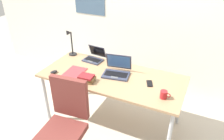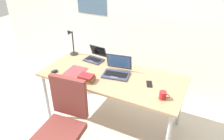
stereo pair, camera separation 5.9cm
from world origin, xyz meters
name	(u,v)px [view 2 (the right image)]	position (x,y,z in m)	size (l,w,h in m)	color
ground_plane	(112,120)	(0.00, 0.00, 0.00)	(12.00, 12.00, 0.00)	#B7AD9E
wall_back	(144,11)	(0.00, 1.10, 1.30)	(6.00, 0.13, 2.60)	silver
desk	(112,79)	(0.00, 0.00, 0.68)	(1.80, 0.80, 0.74)	#9E7A56
desk_lamp	(72,43)	(-0.80, 0.28, 0.94)	(0.12, 0.18, 0.40)	black
laptop_front_right	(117,71)	(0.04, 0.06, 0.79)	(0.37, 0.34, 0.24)	#33384C
laptop_back_right	(95,57)	(-0.42, 0.29, 0.78)	(0.29, 0.27, 0.19)	#33384C
computer_mouse	(54,71)	(-0.70, -0.26, 0.76)	(0.06, 0.10, 0.03)	black
cell_phone	(149,84)	(0.48, 0.02, 0.74)	(0.06, 0.14, 0.01)	black
book_stack	(86,78)	(-0.23, -0.25, 0.78)	(0.22, 0.19, 0.08)	brown
paper_folder_back_left	(75,72)	(-0.47, -0.14, 0.74)	(0.23, 0.31, 0.01)	red
coffee_mug	(163,95)	(0.70, -0.19, 0.78)	(0.11, 0.08, 0.09)	#B21E23
office_chair	(64,130)	(-0.21, -0.76, 0.40)	(0.52, 0.56, 0.97)	black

